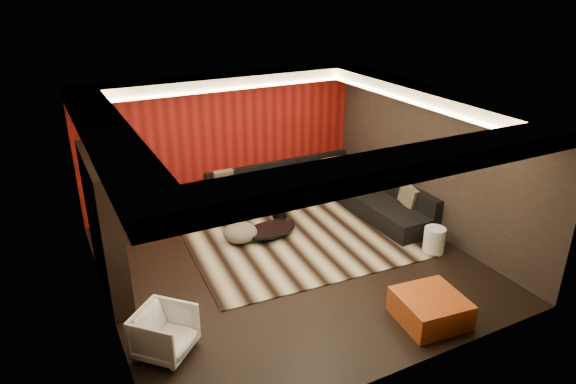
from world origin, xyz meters
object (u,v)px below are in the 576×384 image
coffee_table (271,232)px  drum_stool (280,209)px  orange_ottoman (430,308)px  sectional_sofa (320,193)px  armchair (165,332)px  white_side_table (434,240)px

coffee_table → drum_stool: drum_stool is taller
drum_stool → coffee_table: bearing=-127.8°
orange_ottoman → sectional_sofa: 4.28m
drum_stool → orange_ottoman: size_ratio=0.40×
orange_ottoman → armchair: armchair is taller
coffee_table → orange_ottoman: (0.96, -3.34, 0.09)m
coffee_table → sectional_sofa: size_ratio=0.29×
drum_stool → orange_ottoman: 4.04m
white_side_table → sectional_sofa: size_ratio=0.13×
coffee_table → white_side_table: bearing=-37.7°
sectional_sofa → orange_ottoman: bearing=-98.8°
drum_stool → sectional_sofa: sectional_sofa is taller
armchair → drum_stool: bearing=-0.9°
coffee_table → drum_stool: size_ratio=2.92×
white_side_table → armchair: 5.02m
coffee_table → drum_stool: bearing=52.2°
white_side_table → orange_ottoman: size_ratio=0.52×
coffee_table → armchair: (-2.62, -2.28, 0.21)m
white_side_table → sectional_sofa: 2.83m
armchair → sectional_sofa: 5.29m
drum_stool → white_side_table: white_side_table is taller
coffee_table → orange_ottoman: orange_ottoman is taller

